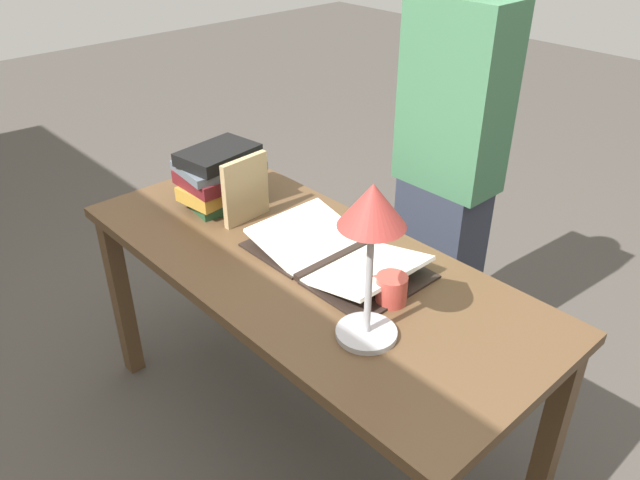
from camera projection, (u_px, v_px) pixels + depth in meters
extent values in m
plane|color=#47423D|center=(307.00, 431.00, 2.27)|extent=(12.00, 12.00, 0.00)
cube|color=brown|center=(305.00, 266.00, 1.90)|extent=(1.57, 0.69, 0.03)
cube|color=brown|center=(551.00, 437.00, 1.80)|extent=(0.06, 0.06, 0.71)
cube|color=brown|center=(245.00, 244.00, 2.73)|extent=(0.06, 0.06, 0.71)
cube|color=brown|center=(121.00, 298.00, 2.38)|extent=(0.06, 0.06, 0.71)
cube|color=black|center=(336.00, 258.00, 1.89)|extent=(0.02, 0.32, 0.02)
cube|color=black|center=(370.00, 280.00, 1.80)|extent=(0.26, 0.33, 0.01)
cube|color=black|center=(304.00, 242.00, 1.98)|extent=(0.26, 0.33, 0.01)
cube|color=white|center=(368.00, 269.00, 1.79)|extent=(0.24, 0.31, 0.07)
cube|color=white|center=(307.00, 235.00, 1.96)|extent=(0.24, 0.31, 0.07)
cube|color=#234C2D|center=(222.00, 199.00, 2.21)|extent=(0.21, 0.25, 0.04)
cube|color=#BC8933|center=(221.00, 188.00, 2.19)|extent=(0.19, 0.29, 0.05)
cube|color=maroon|center=(220.00, 175.00, 2.16)|extent=(0.21, 0.26, 0.05)
cube|color=slate|center=(219.00, 165.00, 2.14)|extent=(0.23, 0.29, 0.03)
cube|color=black|center=(218.00, 155.00, 2.12)|extent=(0.21, 0.28, 0.05)
cube|color=tan|center=(246.00, 190.00, 2.06)|extent=(0.03, 0.18, 0.22)
cylinder|color=#ADADB2|center=(366.00, 333.00, 1.59)|extent=(0.16, 0.16, 0.02)
cylinder|color=#ADADB2|center=(369.00, 281.00, 1.51)|extent=(0.02, 0.02, 0.31)
cone|color=#99332D|center=(373.00, 205.00, 1.40)|extent=(0.16, 0.16, 0.11)
cylinder|color=#B74238|center=(391.00, 289.00, 1.69)|extent=(0.09, 0.09, 0.08)
torus|color=#B74238|center=(378.00, 282.00, 1.72)|extent=(0.05, 0.01, 0.05)
cube|color=#2D3342|center=(436.00, 270.00, 2.49)|extent=(0.31, 0.20, 0.77)
cube|color=#3D704C|center=(456.00, 96.00, 2.12)|extent=(0.36, 0.20, 0.66)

